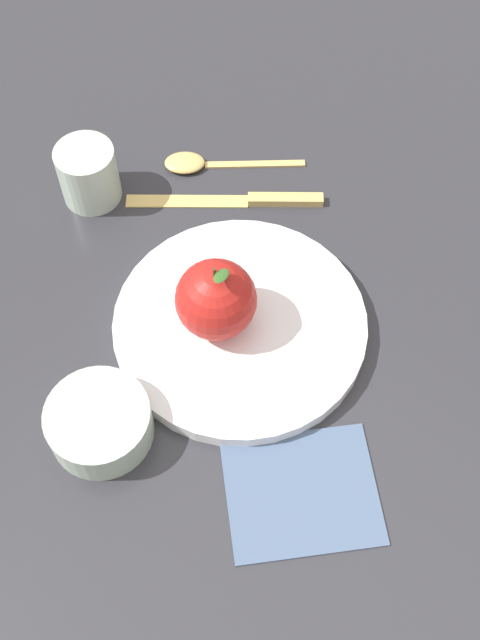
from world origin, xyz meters
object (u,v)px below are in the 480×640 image
(spoon, at_px, (200,163))
(linen_napkin, at_px, (302,491))
(dinner_plate, at_px, (240,325))
(side_bowl, at_px, (99,421))
(cup, at_px, (86,173))
(apple, at_px, (216,299))
(knife, at_px, (243,200))

(spoon, distance_m, linen_napkin, 0.42)
(linen_napkin, bearing_deg, dinner_plate, 149.81)
(side_bowl, xyz_separation_m, spoon, (-0.16, 0.31, -0.02))
(dinner_plate, height_order, cup, cup)
(dinner_plate, relative_size, apple, 2.75)
(apple, height_order, side_bowl, apple)
(dinner_plate, bearing_deg, cup, 175.24)
(apple, distance_m, knife, 0.18)
(knife, distance_m, spoon, 0.08)
(cup, xyz_separation_m, knife, (0.14, 0.11, -0.04))
(knife, bearing_deg, side_bowl, -73.91)
(cup, bearing_deg, side_bowl, -40.70)
(apple, height_order, spoon, apple)
(dinner_plate, bearing_deg, spoon, 143.53)
(dinner_plate, xyz_separation_m, linen_napkin, (0.16, -0.09, -0.01))
(apple, xyz_separation_m, cup, (-0.23, 0.04, -0.02))
(apple, bearing_deg, knife, 122.66)
(side_bowl, height_order, linen_napkin, side_bowl)
(knife, height_order, spoon, spoon)
(side_bowl, height_order, spoon, side_bowl)
(apple, distance_m, spoon, 0.24)
(side_bowl, distance_m, cup, 0.30)
(dinner_plate, xyz_separation_m, cup, (-0.25, 0.02, 0.03))
(knife, height_order, linen_napkin, knife)
(dinner_plate, height_order, apple, apple)
(cup, xyz_separation_m, spoon, (0.06, 0.12, -0.03))
(spoon, bearing_deg, cup, -118.30)
(apple, xyz_separation_m, knife, (-0.09, 0.15, -0.06))
(dinner_plate, bearing_deg, side_bowl, -97.72)
(side_bowl, bearing_deg, knife, 106.09)
(dinner_plate, height_order, spoon, dinner_plate)
(cup, distance_m, knife, 0.18)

